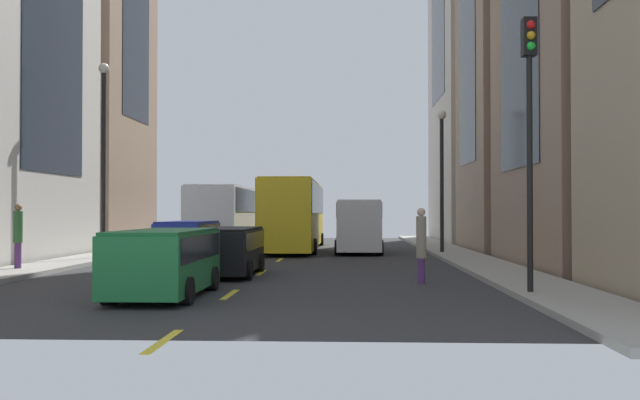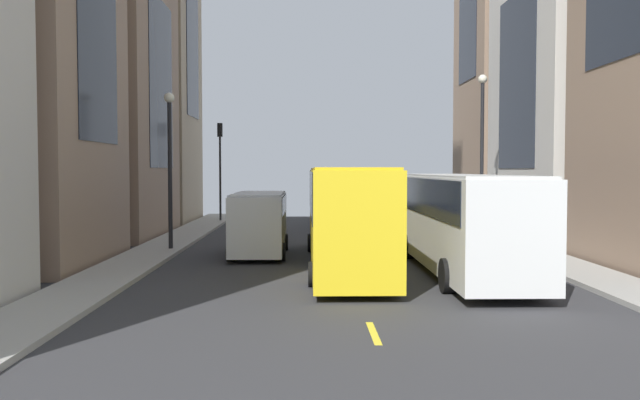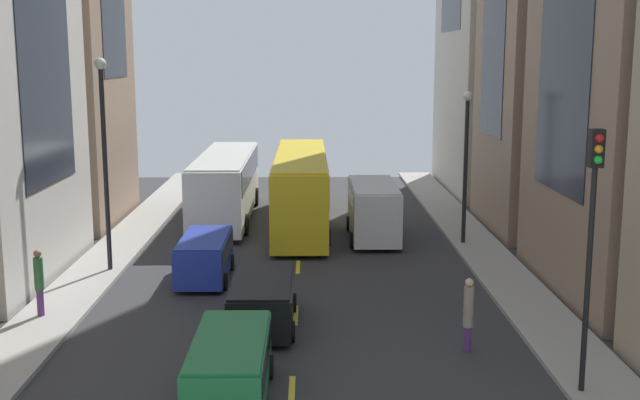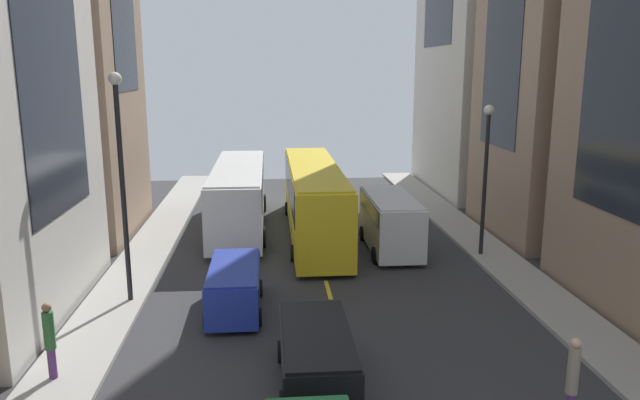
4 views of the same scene
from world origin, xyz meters
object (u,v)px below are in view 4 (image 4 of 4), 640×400
object	(u,v)px
car_black_2	(317,353)
pedestrian_crossing_near	(50,337)
pedestrian_waiting_curb	(573,376)
delivery_van_white	(391,219)
streetcar_yellow	(314,194)
car_blue_0	(234,284)
city_bus_white	(239,191)

from	to	relation	value
car_black_2	pedestrian_crossing_near	world-z (taller)	pedestrian_crossing_near
pedestrian_waiting_curb	pedestrian_crossing_near	size ratio (longest dim) A/B	1.00
delivery_van_white	pedestrian_crossing_near	bearing A→B (deg)	-135.69
pedestrian_waiting_curb	pedestrian_crossing_near	distance (m)	13.36
streetcar_yellow	pedestrian_waiting_curb	world-z (taller)	streetcar_yellow
streetcar_yellow	pedestrian_crossing_near	distance (m)	16.43
streetcar_yellow	car_black_2	bearing A→B (deg)	-94.01
delivery_van_white	pedestrian_waiting_curb	distance (m)	14.18
streetcar_yellow	car_blue_0	world-z (taller)	streetcar_yellow
car_blue_0	car_black_2	world-z (taller)	car_blue_0
car_black_2	pedestrian_waiting_curb	xyz separation A→B (m)	(5.95, -2.21, 0.26)
car_black_2	pedestrian_waiting_curb	distance (m)	6.35
pedestrian_waiting_curb	pedestrian_crossing_near	xyz separation A→B (m)	(-13.04, 2.89, 0.17)
car_blue_0	delivery_van_white	bearing A→B (deg)	44.06
city_bus_white	delivery_van_white	world-z (taller)	city_bus_white
streetcar_yellow	car_blue_0	distance (m)	10.35
delivery_van_white	pedestrian_waiting_curb	size ratio (longest dim) A/B	2.64
pedestrian_waiting_curb	pedestrian_crossing_near	bearing A→B (deg)	-12.07
streetcar_yellow	pedestrian_waiting_curb	xyz separation A→B (m)	(4.90, -17.14, -0.97)
car_blue_0	pedestrian_crossing_near	world-z (taller)	pedestrian_crossing_near
delivery_van_white	car_black_2	world-z (taller)	delivery_van_white
delivery_van_white	pedestrian_waiting_curb	xyz separation A→B (m)	(1.57, -14.09, -0.36)
car_blue_0	pedestrian_waiting_curb	world-z (taller)	pedestrian_waiting_curb
delivery_van_white	pedestrian_crossing_near	distance (m)	16.04
delivery_van_white	pedestrian_crossing_near	xyz separation A→B (m)	(-11.47, -11.20, -0.19)
city_bus_white	streetcar_yellow	bearing A→B (deg)	-23.68
city_bus_white	car_black_2	world-z (taller)	city_bus_white
city_bus_white	delivery_van_white	distance (m)	8.63
car_black_2	delivery_van_white	bearing A→B (deg)	69.75
city_bus_white	delivery_van_white	xyz separation A→B (m)	(7.19, -4.74, -0.50)
streetcar_yellow	car_black_2	distance (m)	15.02
streetcar_yellow	car_black_2	size ratio (longest dim) A/B	3.10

